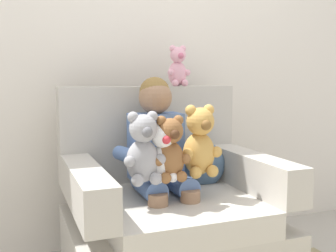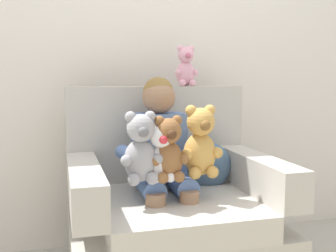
{
  "view_description": "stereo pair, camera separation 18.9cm",
  "coord_description": "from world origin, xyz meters",
  "px_view_note": "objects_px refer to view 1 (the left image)",
  "views": [
    {
      "loc": [
        -0.71,
        -1.8,
        1.03
      ],
      "look_at": [
        -0.04,
        -0.05,
        0.81
      ],
      "focal_mm": 43.17,
      "sensor_mm": 36.0,
      "label": 1
    },
    {
      "loc": [
        -0.53,
        -1.86,
        1.03
      ],
      "look_at": [
        -0.04,
        -0.05,
        0.81
      ],
      "focal_mm": 43.17,
      "sensor_mm": 36.0,
      "label": 2
    }
  ],
  "objects_px": {
    "seated_child": "(160,151)",
    "plush_brown": "(170,150)",
    "plush_white": "(163,154)",
    "plush_pink_on_backrest": "(178,67)",
    "throw_pillow": "(202,165)",
    "armchair": "(169,219)",
    "plush_honey": "(200,143)",
    "plush_grey": "(143,150)"
  },
  "relations": [
    {
      "from": "plush_brown",
      "to": "plush_honey",
      "type": "bearing_deg",
      "value": -0.74
    },
    {
      "from": "plush_pink_on_backrest",
      "to": "armchair",
      "type": "bearing_deg",
      "value": -119.54
    },
    {
      "from": "armchair",
      "to": "plush_brown",
      "type": "height_order",
      "value": "armchair"
    },
    {
      "from": "seated_child",
      "to": "plush_brown",
      "type": "relative_size",
      "value": 2.75
    },
    {
      "from": "armchair",
      "to": "plush_brown",
      "type": "bearing_deg",
      "value": -108.83
    },
    {
      "from": "plush_brown",
      "to": "seated_child",
      "type": "bearing_deg",
      "value": 70.14
    },
    {
      "from": "plush_grey",
      "to": "plush_white",
      "type": "xyz_separation_m",
      "value": [
        0.09,
        0.01,
        -0.03
      ]
    },
    {
      "from": "plush_brown",
      "to": "plush_grey",
      "type": "height_order",
      "value": "plush_grey"
    },
    {
      "from": "plush_grey",
      "to": "throw_pillow",
      "type": "height_order",
      "value": "plush_grey"
    },
    {
      "from": "seated_child",
      "to": "plush_honey",
      "type": "relative_size",
      "value": 2.41
    },
    {
      "from": "plush_white",
      "to": "throw_pillow",
      "type": "height_order",
      "value": "plush_white"
    },
    {
      "from": "plush_grey",
      "to": "plush_honey",
      "type": "distance_m",
      "value": 0.3
    },
    {
      "from": "plush_brown",
      "to": "plush_white",
      "type": "bearing_deg",
      "value": 154.79
    },
    {
      "from": "plush_grey",
      "to": "plush_pink_on_backrest",
      "type": "bearing_deg",
      "value": 49.72
    },
    {
      "from": "plush_pink_on_backrest",
      "to": "plush_grey",
      "type": "bearing_deg",
      "value": -127.11
    },
    {
      "from": "seated_child",
      "to": "plush_white",
      "type": "distance_m",
      "value": 0.19
    },
    {
      "from": "seated_child",
      "to": "plush_brown",
      "type": "height_order",
      "value": "seated_child"
    },
    {
      "from": "plush_white",
      "to": "plush_honey",
      "type": "xyz_separation_m",
      "value": [
        0.2,
        0.03,
        0.03
      ]
    },
    {
      "from": "plush_brown",
      "to": "plush_grey",
      "type": "xyz_separation_m",
      "value": [
        -0.13,
        0.0,
        0.01
      ]
    },
    {
      "from": "plush_grey",
      "to": "plush_white",
      "type": "bearing_deg",
      "value": 0.3
    },
    {
      "from": "armchair",
      "to": "plush_grey",
      "type": "height_order",
      "value": "armchair"
    },
    {
      "from": "seated_child",
      "to": "plush_pink_on_backrest",
      "type": "relative_size",
      "value": 3.54
    },
    {
      "from": "plush_brown",
      "to": "plush_pink_on_backrest",
      "type": "distance_m",
      "value": 0.66
    },
    {
      "from": "armchair",
      "to": "plush_honey",
      "type": "height_order",
      "value": "armchair"
    },
    {
      "from": "seated_child",
      "to": "plush_pink_on_backrest",
      "type": "bearing_deg",
      "value": 52.52
    },
    {
      "from": "seated_child",
      "to": "plush_white",
      "type": "height_order",
      "value": "seated_child"
    },
    {
      "from": "armchair",
      "to": "plush_pink_on_backrest",
      "type": "bearing_deg",
      "value": 60.42
    },
    {
      "from": "armchair",
      "to": "plush_grey",
      "type": "bearing_deg",
      "value": -137.96
    },
    {
      "from": "plush_white",
      "to": "throw_pillow",
      "type": "bearing_deg",
      "value": 44.75
    },
    {
      "from": "plush_brown",
      "to": "throw_pillow",
      "type": "bearing_deg",
      "value": 29.4
    },
    {
      "from": "plush_brown",
      "to": "plush_pink_on_backrest",
      "type": "bearing_deg",
      "value": 49.7
    },
    {
      "from": "plush_brown",
      "to": "plush_honey",
      "type": "xyz_separation_m",
      "value": [
        0.17,
        0.04,
        0.02
      ]
    },
    {
      "from": "plush_honey",
      "to": "throw_pillow",
      "type": "bearing_deg",
      "value": 47.95
    },
    {
      "from": "plush_pink_on_backrest",
      "to": "throw_pillow",
      "type": "relative_size",
      "value": 0.89
    },
    {
      "from": "armchair",
      "to": "seated_child",
      "type": "bearing_deg",
      "value": 152.72
    },
    {
      "from": "plush_brown",
      "to": "plush_grey",
      "type": "relative_size",
      "value": 0.93
    },
    {
      "from": "plush_grey",
      "to": "plush_honey",
      "type": "height_order",
      "value": "plush_honey"
    },
    {
      "from": "armchair",
      "to": "plush_brown",
      "type": "distance_m",
      "value": 0.42
    },
    {
      "from": "plush_honey",
      "to": "throw_pillow",
      "type": "distance_m",
      "value": 0.32
    },
    {
      "from": "plush_honey",
      "to": "seated_child",
      "type": "bearing_deg",
      "value": 121.23
    },
    {
      "from": "armchair",
      "to": "plush_white",
      "type": "bearing_deg",
      "value": -119.64
    },
    {
      "from": "plush_honey",
      "to": "plush_white",
      "type": "bearing_deg",
      "value": 175.36
    }
  ]
}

